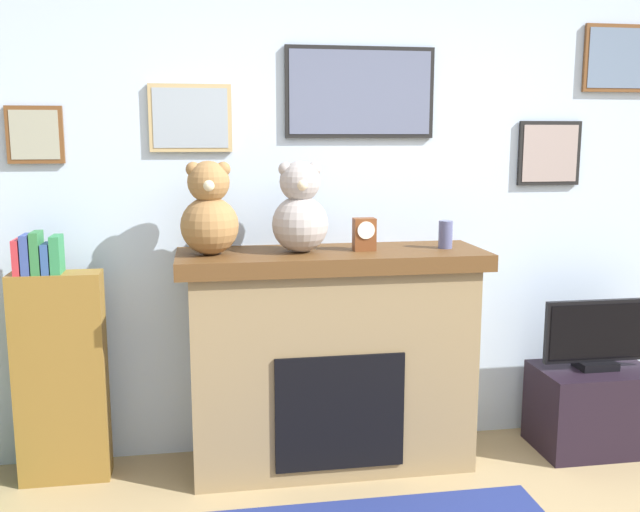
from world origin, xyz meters
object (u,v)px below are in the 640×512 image
object	(u,v)px
bookshelf	(60,371)
teddy_bear_brown	(300,211)
tv_stand	(592,408)
television	(598,336)
teddy_bear_tan	(209,213)
fireplace	(331,358)
candle_jar	(445,235)
mantel_clock	(364,234)

from	to	relation	value
bookshelf	teddy_bear_brown	distance (m)	1.38
tv_stand	television	xyz separation A→B (m)	(0.00, -0.00, 0.40)
teddy_bear_tan	bookshelf	bearing A→B (deg)	175.60
fireplace	candle_jar	size ratio (longest dim) A/B	10.88
mantel_clock	fireplace	bearing A→B (deg)	173.16
television	candle_jar	xyz separation A→B (m)	(-0.83, 0.05, 0.55)
fireplace	candle_jar	bearing A→B (deg)	-1.77
television	teddy_bear_brown	world-z (taller)	teddy_bear_brown
television	bookshelf	bearing A→B (deg)	177.86
fireplace	bookshelf	world-z (taller)	bookshelf
candle_jar	fireplace	bearing A→B (deg)	178.23
mantel_clock	teddy_bear_tan	world-z (taller)	teddy_bear_tan
tv_stand	teddy_bear_brown	bearing A→B (deg)	178.38
bookshelf	candle_jar	xyz separation A→B (m)	(1.88, -0.06, 0.62)
fireplace	tv_stand	xyz separation A→B (m)	(1.41, -0.06, -0.34)
bookshelf	mantel_clock	world-z (taller)	mantel_clock
fireplace	tv_stand	world-z (taller)	fireplace
fireplace	candle_jar	distance (m)	0.84
teddy_bear_brown	teddy_bear_tan	bearing A→B (deg)	-180.00
mantel_clock	teddy_bear_brown	xyz separation A→B (m)	(-0.32, 0.00, 0.12)
bookshelf	teddy_bear_tan	distance (m)	1.05
bookshelf	teddy_bear_brown	xyz separation A→B (m)	(1.15, -0.06, 0.75)
television	mantel_clock	world-z (taller)	mantel_clock
tv_stand	bookshelf	bearing A→B (deg)	177.89
bookshelf	mantel_clock	size ratio (longest dim) A/B	7.70
mantel_clock	teddy_bear_brown	distance (m)	0.34
candle_jar	mantel_clock	xyz separation A→B (m)	(-0.41, -0.00, 0.01)
bookshelf	tv_stand	bearing A→B (deg)	-2.11
fireplace	mantel_clock	xyz separation A→B (m)	(0.16, -0.02, 0.62)
fireplace	teddy_bear_brown	bearing A→B (deg)	-173.37
teddy_bear_brown	candle_jar	bearing A→B (deg)	0.04
candle_jar	mantel_clock	world-z (taller)	mantel_clock
mantel_clock	teddy_bear_tan	size ratio (longest dim) A/B	0.36
fireplace	teddy_bear_tan	size ratio (longest dim) A/B	3.40
teddy_bear_tan	fireplace	bearing A→B (deg)	1.79
mantel_clock	teddy_bear_tan	distance (m)	0.75
fireplace	tv_stand	size ratio (longest dim) A/B	2.47
candle_jar	tv_stand	bearing A→B (deg)	-3.08
bookshelf	candle_jar	distance (m)	1.98
fireplace	candle_jar	world-z (taller)	candle_jar
television	teddy_bear_tan	bearing A→B (deg)	178.69
mantel_clock	teddy_bear_brown	size ratio (longest dim) A/B	0.36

